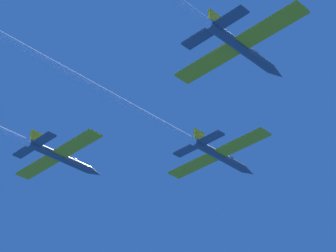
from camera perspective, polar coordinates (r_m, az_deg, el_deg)
The scene contains 1 object.
jet_lead at distance 85.90m, azimuth -1.04°, elevation 0.44°, with size 17.73×49.11×2.94m.
Camera 1 is at (51.29, -62.80, -47.97)m, focal length 69.20 mm.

